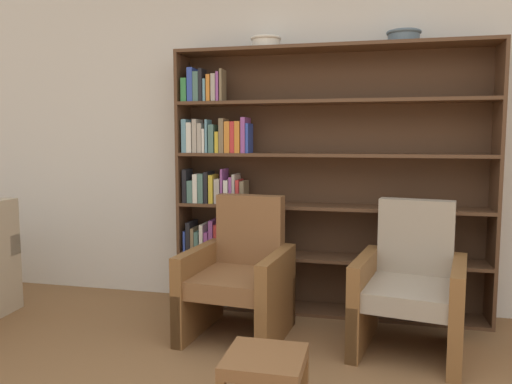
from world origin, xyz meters
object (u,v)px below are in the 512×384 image
(bowl_sage, at_px, (266,42))
(bowl_terracotta, at_px, (404,36))
(bookshelf, at_px, (297,186))
(armchair_leather, at_px, (240,277))
(armchair_cushioned, at_px, (411,288))
(footstool, at_px, (265,367))

(bowl_sage, xyz_separation_m, bowl_terracotta, (0.99, 0.00, -0.00))
(bookshelf, xyz_separation_m, armchair_leather, (-0.30, -0.57, -0.58))
(armchair_cushioned, height_order, footstool, armchair_cushioned)
(bowl_sage, height_order, armchair_leather, bowl_sage)
(footstool, bearing_deg, armchair_cushioned, 55.28)
(bookshelf, relative_size, armchair_cushioned, 2.52)
(footstool, bearing_deg, bowl_sage, 101.80)
(bowl_sage, height_order, footstool, bowl_sage)
(bowl_terracotta, bearing_deg, footstool, -112.57)
(bowl_sage, distance_m, armchair_cushioned, 2.04)
(bowl_terracotta, distance_m, armchair_cushioned, 1.75)
(bowl_sage, height_order, bowl_terracotta, bowl_sage)
(bowl_terracotta, relative_size, armchair_cushioned, 0.26)
(armchair_cushioned, bearing_deg, armchair_leather, 10.40)
(bookshelf, bearing_deg, bowl_sage, -175.81)
(bowl_terracotta, bearing_deg, bookshelf, 178.66)
(bookshelf, xyz_separation_m, bowl_terracotta, (0.75, -0.02, 1.08))
(armchair_cushioned, xyz_separation_m, footstool, (-0.72, -1.04, -0.12))
(bookshelf, bearing_deg, footstool, -86.73)
(bowl_sage, relative_size, footstool, 0.64)
(bowl_sage, bearing_deg, armchair_cushioned, -27.65)
(bowl_sage, bearing_deg, footstool, -78.20)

